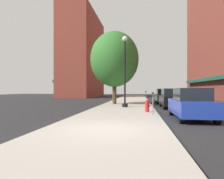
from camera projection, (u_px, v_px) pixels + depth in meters
ground_plane at (163, 103)px, 25.09m from camera, size 90.00×90.00×0.00m
sidewalk_slab at (130, 101)px, 26.61m from camera, size 4.80×50.00×0.12m
building_far_background at (83, 56)px, 45.90m from camera, size 6.80×18.00×17.80m
lamppost at (125, 70)px, 17.39m from camera, size 0.48×0.48×5.90m
fire_hydrant at (147, 106)px, 13.62m from camera, size 0.33×0.26×0.79m
parking_meter_near at (146, 94)px, 26.54m from camera, size 0.14×0.09×1.31m
parking_meter_far at (153, 100)px, 12.19m from camera, size 0.14×0.09×1.31m
tree_near at (114, 59)px, 21.16m from camera, size 4.87×4.87×7.32m
car_blue at (191, 104)px, 11.17m from camera, size 1.80×4.30×1.66m
car_black at (172, 99)px, 17.82m from camera, size 1.80×4.30×1.66m
car_green at (164, 96)px, 23.89m from camera, size 1.80×4.30×1.66m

